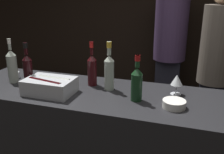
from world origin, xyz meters
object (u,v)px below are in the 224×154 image
(wine_glass, at_px, (177,80))
(red_wine_bottle_tall, at_px, (92,69))
(bowl_white, at_px, (174,104))
(rose_wine_bottle, at_px, (109,70))
(red_wine_bottle_burgundy, at_px, (137,82))
(person_in_hoodie, at_px, (170,47))
(ice_bin_with_bottles, at_px, (50,85))
(candle_votive, at_px, (15,75))
(white_wine_bottle, at_px, (12,65))
(person_blond_tee, at_px, (215,64))
(red_wine_bottle_black_foil, at_px, (28,69))

(wine_glass, distance_m, red_wine_bottle_tall, 0.67)
(bowl_white, height_order, rose_wine_bottle, rose_wine_bottle)
(red_wine_bottle_burgundy, relative_size, person_in_hoodie, 0.18)
(ice_bin_with_bottles, distance_m, candle_votive, 0.53)
(bowl_white, height_order, white_wine_bottle, white_wine_bottle)
(wine_glass, bearing_deg, person_blond_tee, 68.01)
(candle_votive, height_order, white_wine_bottle, white_wine_bottle)
(ice_bin_with_bottles, xyz_separation_m, person_in_hoodie, (0.70, 1.77, -0.01))
(bowl_white, relative_size, rose_wine_bottle, 0.40)
(red_wine_bottle_tall, distance_m, person_blond_tee, 1.26)
(red_wine_bottle_burgundy, distance_m, person_blond_tee, 1.14)
(bowl_white, xyz_separation_m, rose_wine_bottle, (-0.51, 0.18, 0.13))
(candle_votive, bearing_deg, white_wine_bottle, -58.32)
(white_wine_bottle, height_order, red_wine_bottle_black_foil, white_wine_bottle)
(rose_wine_bottle, relative_size, person_blond_tee, 0.21)
(rose_wine_bottle, height_order, red_wine_bottle_burgundy, rose_wine_bottle)
(red_wine_bottle_black_foil, bearing_deg, rose_wine_bottle, 11.35)
(ice_bin_with_bottles, distance_m, wine_glass, 0.94)
(candle_votive, relative_size, red_wine_bottle_tall, 0.20)
(red_wine_bottle_tall, bearing_deg, ice_bin_with_bottles, -131.59)
(white_wine_bottle, distance_m, person_blond_tee, 1.89)
(bowl_white, relative_size, white_wine_bottle, 0.41)
(rose_wine_bottle, distance_m, red_wine_bottle_black_foil, 0.65)
(red_wine_bottle_tall, bearing_deg, red_wine_bottle_black_foil, -159.70)
(bowl_white, distance_m, white_wine_bottle, 1.34)
(rose_wine_bottle, xyz_separation_m, white_wine_bottle, (-0.82, -0.09, -0.01))
(red_wine_bottle_burgundy, relative_size, red_wine_bottle_black_foil, 0.92)
(wine_glass, distance_m, person_blond_tee, 0.84)
(red_wine_bottle_tall, bearing_deg, bowl_white, -18.91)
(wine_glass, relative_size, person_in_hoodie, 0.08)
(ice_bin_with_bottles, relative_size, bowl_white, 2.36)
(candle_votive, bearing_deg, red_wine_bottle_black_foil, -29.31)
(bowl_white, bearing_deg, person_in_hoodie, 96.60)
(bowl_white, distance_m, person_in_hoodie, 1.75)
(bowl_white, xyz_separation_m, red_wine_bottle_tall, (-0.67, 0.23, 0.11))
(wine_glass, relative_size, red_wine_bottle_black_foil, 0.43)
(white_wine_bottle, bearing_deg, red_wine_bottle_black_foil, -12.31)
(red_wine_bottle_black_foil, relative_size, person_blond_tee, 0.20)
(person_blond_tee, bearing_deg, red_wine_bottle_burgundy, 110.02)
(ice_bin_with_bottles, relative_size, white_wine_bottle, 0.97)
(ice_bin_with_bottles, xyz_separation_m, person_blond_tee, (1.21, 1.05, -0.01))
(red_wine_bottle_tall, distance_m, white_wine_bottle, 0.67)
(ice_bin_with_bottles, height_order, person_blond_tee, person_blond_tee)
(bowl_white, bearing_deg, ice_bin_with_bottles, -177.89)
(wine_glass, bearing_deg, person_in_hoodie, 97.39)
(bowl_white, height_order, red_wine_bottle_tall, red_wine_bottle_tall)
(candle_votive, distance_m, red_wine_bottle_black_foil, 0.30)
(red_wine_bottle_burgundy, xyz_separation_m, red_wine_bottle_black_foil, (-0.89, 0.02, 0.01))
(rose_wine_bottle, height_order, white_wine_bottle, rose_wine_bottle)
(ice_bin_with_bottles, relative_size, candle_votive, 5.00)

